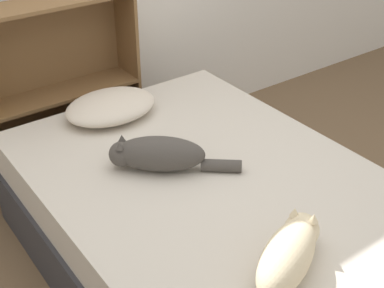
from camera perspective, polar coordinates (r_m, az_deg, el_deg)
name	(u,v)px	position (r m, az deg, el deg)	size (l,w,h in m)	color
ground_plane	(209,266)	(2.68, 1.86, -12.89)	(8.00, 8.00, 0.00)	brown
bed	(210,225)	(2.50, 1.97, -8.63)	(1.38, 1.93, 0.53)	#333338
pillow	(111,106)	(2.81, -8.66, 4.00)	(0.48, 0.37, 0.11)	beige
cat_light	(288,255)	(1.88, 10.23, -11.57)	(0.55, 0.34, 0.16)	beige
cat_dark	(158,154)	(2.35, -3.67, -1.10)	(0.50, 0.44, 0.16)	#47423D
bookshelf	(48,91)	(3.17, -15.09, 5.48)	(0.98, 0.26, 1.06)	brown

